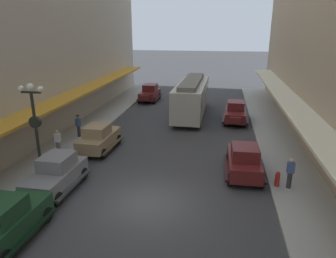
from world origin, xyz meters
The scene contains 15 objects.
ground_plane centered at (0.00, 0.00, 0.00)m, with size 200.00×200.00×0.00m, color #38383A.
sidewalk_left centered at (-7.50, 0.00, 0.07)m, with size 3.00×60.00×0.15m, color #99968E.
sidewalk_right centered at (7.50, 0.00, 0.07)m, with size 3.00×60.00×0.15m, color #99968E.
parked_car_0 centered at (-4.75, -3.62, 0.94)m, with size 2.22×4.29×1.84m.
parked_car_1 centered at (4.59, 14.37, 0.94)m, with size 2.27×4.31×1.84m.
parked_car_2 centered at (4.71, 3.80, 0.94)m, with size 2.22×4.29×1.84m.
parked_car_3 centered at (-4.87, 0.47, 0.94)m, with size 2.23×4.29×1.84m.
parked_car_4 centered at (-4.70, 21.32, 0.94)m, with size 2.21×4.28×1.84m.
parked_car_5 centered at (-4.75, 6.05, 0.94)m, with size 2.29×4.31×1.84m.
streetcar centered at (0.56, 15.80, 1.90)m, with size 2.68×9.64×3.46m.
lamp_post_with_clock centered at (-6.40, 1.61, 2.99)m, with size 1.42×0.44×5.16m.
fire_hydrant centered at (6.35, 2.52, 0.56)m, with size 0.24×0.24×0.82m.
pedestrian_0 centered at (-6.96, 4.60, 0.99)m, with size 0.36×0.24×1.64m.
pedestrian_2 centered at (-7.14, 8.04, 1.01)m, with size 0.36×0.28×1.67m.
pedestrian_3 centered at (6.91, 2.42, 0.99)m, with size 0.36×0.24×1.64m.
Camera 1 is at (3.21, -12.88, 8.06)m, focal length 33.58 mm.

